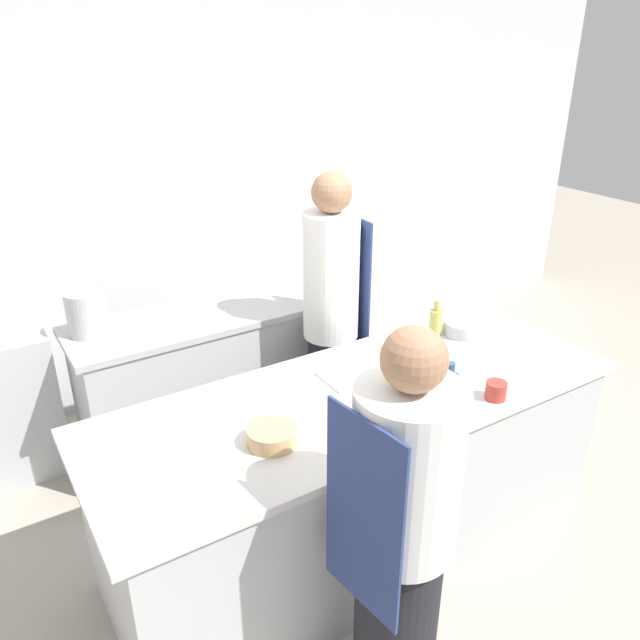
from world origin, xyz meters
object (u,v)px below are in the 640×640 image
object	(u,v)px
bowl_mixing_large	(463,328)
bowl_prep_small	(272,436)
chef_at_prep_near	(401,531)
bottle_wine	(436,322)
bottle_vinegar	(416,398)
bottle_olive_oil	(449,389)
cup	(496,391)
stockpot	(87,312)
chef_at_stove	(331,321)

from	to	relation	value
bowl_mixing_large	bowl_prep_small	xyz separation A→B (m)	(-1.41, -0.34, -0.00)
chef_at_prep_near	bottle_wine	distance (m)	1.46
bottle_vinegar	chef_at_prep_near	bearing A→B (deg)	-133.77
bottle_wine	chef_at_prep_near	bearing A→B (deg)	-136.03
bottle_olive_oil	bowl_mixing_large	world-z (taller)	bottle_olive_oil
bottle_wine	bowl_prep_small	xyz separation A→B (m)	(-1.26, -0.41, -0.05)
bottle_olive_oil	bowl_prep_small	distance (m)	0.84
chef_at_prep_near	cup	world-z (taller)	chef_at_prep_near
bottle_vinegar	stockpot	world-z (taller)	stockpot
chef_at_prep_near	bowl_prep_small	distance (m)	0.65
chef_at_stove	bottle_vinegar	size ratio (longest dim) A/B	8.81
chef_at_prep_near	bowl_prep_small	world-z (taller)	chef_at_prep_near
chef_at_stove	bottle_wine	size ratio (longest dim) A/B	8.47
bottle_olive_oil	bottle_wine	world-z (taller)	bottle_olive_oil
bottle_olive_oil	stockpot	world-z (taller)	stockpot
bottle_vinegar	bowl_mixing_large	size ratio (longest dim) A/B	0.93
chef_at_prep_near	cup	distance (m)	0.92
cup	chef_at_stove	bearing A→B (deg)	98.65
bowl_mixing_large	cup	size ratio (longest dim) A/B	2.23
bottle_olive_oil	bottle_vinegar	xyz separation A→B (m)	(-0.17, 0.03, -0.01)
bottle_vinegar	stockpot	xyz separation A→B (m)	(-1.03, 1.62, 0.05)
bottle_vinegar	bowl_prep_small	bearing A→B (deg)	167.56
chef_at_prep_near	chef_at_stove	distance (m)	1.63
bowl_prep_small	cup	xyz separation A→B (m)	(1.05, -0.25, 0.01)
bottle_olive_oil	bottle_vinegar	world-z (taller)	bottle_olive_oil
chef_at_prep_near	stockpot	xyz separation A→B (m)	(-0.60, 2.07, 0.24)
bottle_wine	bowl_prep_small	size ratio (longest dim) A/B	1.01
chef_at_prep_near	chef_at_stove	world-z (taller)	chef_at_stove
bowl_mixing_large	bowl_prep_small	world-z (taller)	bowl_mixing_large
stockpot	bottle_olive_oil	bearing A→B (deg)	-53.87
bowl_prep_small	stockpot	distance (m)	1.53
chef_at_stove	bowl_prep_small	size ratio (longest dim) A/B	8.57
chef_at_prep_near	stockpot	world-z (taller)	chef_at_prep_near
bowl_prep_small	chef_at_prep_near	bearing A→B (deg)	-69.89
bottle_wine	bowl_prep_small	distance (m)	1.33
bottle_wine	bowl_mixing_large	xyz separation A→B (m)	(0.15, -0.07, -0.05)
cup	bottle_wine	bearing A→B (deg)	72.22
bowl_prep_small	bottle_wine	bearing A→B (deg)	18.12
bottle_wine	bowl_prep_small	bearing A→B (deg)	-161.88
chef_at_stove	cup	distance (m)	1.15
bottle_olive_oil	bowl_prep_small	size ratio (longest dim) A/B	1.05
bowl_prep_small	cup	size ratio (longest dim) A/B	2.14
chef_at_stove	bowl_mixing_large	size ratio (longest dim) A/B	8.20
chef_at_stove	bottle_olive_oil	bearing A→B (deg)	0.14
cup	stockpot	size ratio (longest dim) A/B	0.38
bottle_olive_oil	cup	world-z (taller)	bottle_olive_oil
bottle_wine	cup	size ratio (longest dim) A/B	2.16
bottle_wine	cup	world-z (taller)	bottle_wine
chef_at_prep_near	bowl_prep_small	bearing A→B (deg)	13.42
chef_at_stove	bowl_mixing_large	world-z (taller)	chef_at_stove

